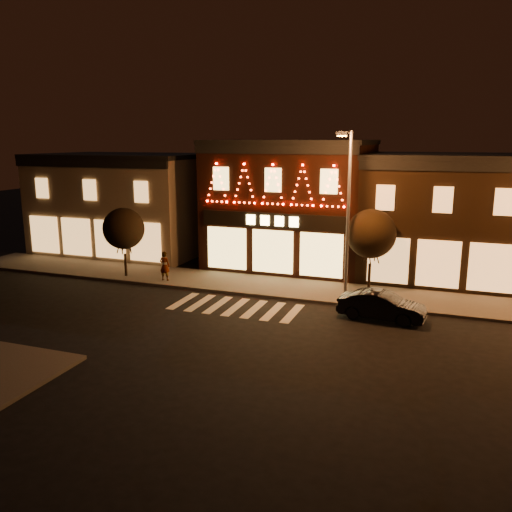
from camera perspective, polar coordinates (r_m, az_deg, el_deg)
The scene contains 10 objects.
ground at distance 23.54m, azimuth -5.89°, elevation -8.34°, with size 120.00×120.00×0.00m, color black.
sidewalk_far at distance 29.96m, azimuth 4.26°, elevation -3.55°, with size 44.00×4.00×0.15m, color #47423D.
building_left at distance 40.94m, azimuth -13.97°, elevation 5.57°, with size 12.20×8.28×7.30m.
building_pulp at distance 35.34m, azimuth 3.88°, elevation 5.68°, with size 10.20×8.34×8.30m.
building_right_a at distance 34.05m, azimuth 19.46°, elevation 4.06°, with size 9.20×8.28×7.50m.
streetlamp_mid at distance 27.39m, azimuth 9.83°, elevation 5.75°, with size 0.56×1.98×8.62m.
tree_left at distance 32.82m, azimuth -14.10°, elevation 2.89°, with size 2.50×2.50×4.18m.
tree_right at distance 29.44m, azimuth 12.33°, elevation 2.36°, with size 2.70×2.70×4.52m.
dark_sedan at distance 25.69m, azimuth 13.41°, elevation -5.24°, with size 1.41×4.04×1.33m, color black.
pedestrian at distance 31.64m, azimuth -9.83°, elevation -1.06°, with size 0.64×0.42×1.75m, color gray.
Camera 1 is at (9.72, -19.75, 8.35)m, focal length 37.06 mm.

